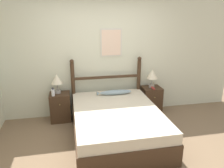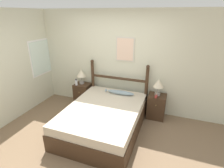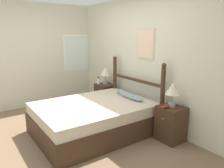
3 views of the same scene
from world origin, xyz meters
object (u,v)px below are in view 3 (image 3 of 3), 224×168
object	(u,v)px
nightstand_left	(105,96)
table_lamp_left	(105,72)
bed	(94,118)
bottle	(98,81)
nightstand_right	(171,124)
table_lamp_right	(173,90)
fish_pillow	(130,96)
model_boat	(166,106)

from	to	relation	value
nightstand_left	table_lamp_left	size ratio (longest dim) A/B	1.48
bed	bottle	size ratio (longest dim) A/B	11.44
nightstand_right	table_lamp_right	size ratio (longest dim) A/B	1.48
fish_pillow	bottle	bearing A→B (deg)	177.50
bottle	model_boat	bearing A→B (deg)	-0.28
nightstand_right	model_boat	size ratio (longest dim) A/B	2.71
nightstand_right	table_lamp_right	distance (m)	0.59
bottle	bed	bearing A→B (deg)	-34.94
table_lamp_left	model_boat	distance (m)	2.08
table_lamp_right	bottle	xyz separation A→B (m)	(-2.16, -0.12, -0.20)
table_lamp_right	bottle	size ratio (longest dim) A/B	2.26
table_lamp_right	fish_pillow	world-z (taller)	table_lamp_right
bed	table_lamp_right	world-z (taller)	table_lamp_right
table_lamp_left	fish_pillow	bearing A→B (deg)	-9.74
nightstand_left	model_boat	xyz separation A→B (m)	(2.03, -0.12, 0.33)
model_boat	fish_pillow	distance (m)	0.87
nightstand_left	nightstand_right	bearing A→B (deg)	0.00
nightstand_right	fish_pillow	distance (m)	0.96
nightstand_left	bottle	distance (m)	0.42
bed	table_lamp_left	xyz separation A→B (m)	(-1.06, 0.95, 0.61)
nightstand_right	fish_pillow	world-z (taller)	fish_pillow
table_lamp_left	model_boat	bearing A→B (deg)	-4.42
bed	bottle	distance (m)	1.45
table_lamp_right	model_boat	bearing A→B (deg)	-96.57
bed	fish_pillow	size ratio (longest dim) A/B	2.77
table_lamp_left	fish_pillow	size ratio (longest dim) A/B	0.55
table_lamp_right	fish_pillow	xyz separation A→B (m)	(-0.89, -0.17, -0.28)
nightstand_right	fish_pillow	bearing A→B (deg)	-169.46
bed	nightstand_left	bearing A→B (deg)	138.42
nightstand_left	table_lamp_left	bearing A→B (deg)	131.36
table_lamp_left	table_lamp_right	world-z (taller)	same
table_lamp_right	table_lamp_left	bearing A→B (deg)	179.12
table_lamp_right	fish_pillow	size ratio (longest dim) A/B	0.55
model_boat	table_lamp_right	bearing A→B (deg)	83.43
nightstand_left	nightstand_right	size ratio (longest dim) A/B	1.00
nightstand_right	table_lamp_left	xyz separation A→B (m)	(-2.08, 0.04, 0.59)
bed	nightstand_right	bearing A→B (deg)	41.58
fish_pillow	model_boat	bearing A→B (deg)	2.95
bed	model_boat	bearing A→B (deg)	38.16
nightstand_right	table_lamp_right	bearing A→B (deg)	143.46
table_lamp_left	bottle	size ratio (longest dim) A/B	2.26
table_lamp_left	nightstand_left	bearing A→B (deg)	-48.64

